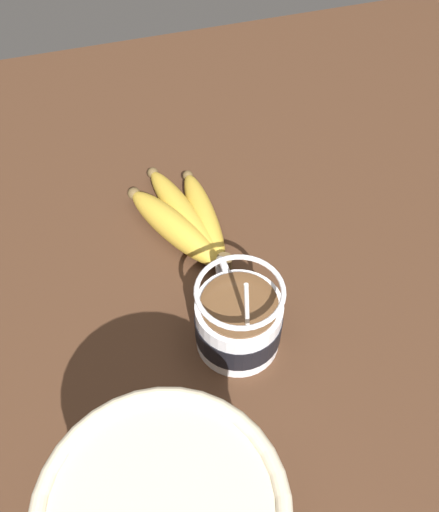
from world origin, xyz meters
TOP-DOWN VIEW (x-y plane):
  - table at (0.00, 0.00)cm, footprint 130.06×130.06cm
  - coffee_mug at (-5.46, 2.55)cm, footprint 14.06×10.22cm
  - banana_bunch at (13.67, 4.04)cm, footprint 22.38×12.11cm

SIDE VIEW (x-z plane):
  - table at x=0.00cm, z-range 0.00..2.70cm
  - banana_bunch at x=13.67cm, z-range 2.45..6.76cm
  - coffee_mug at x=-5.46cm, z-range -0.07..13.91cm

